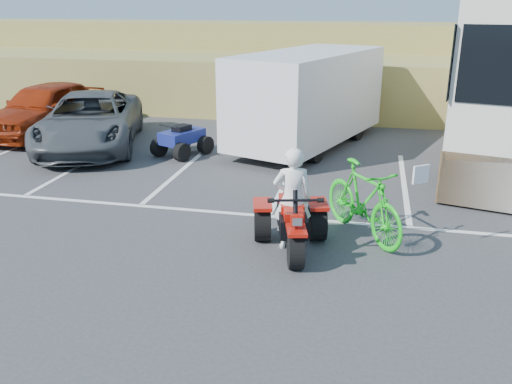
% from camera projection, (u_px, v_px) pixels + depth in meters
% --- Properties ---
extents(ground, '(100.00, 100.00, 0.00)m').
position_uv_depth(ground, '(239.00, 273.00, 8.44)').
color(ground, '#363638').
rests_on(ground, ground).
extents(parking_stripes, '(28.00, 5.16, 0.01)m').
position_uv_depth(parking_stripes, '(321.00, 192.00, 12.01)').
color(parking_stripes, white).
rests_on(parking_stripes, ground).
extents(grass_embankment, '(40.00, 8.50, 3.10)m').
position_uv_depth(grass_embankment, '(329.00, 67.00, 22.23)').
color(grass_embankment, olive).
rests_on(grass_embankment, ground).
extents(red_trike_atv, '(1.66, 1.98, 1.12)m').
position_uv_depth(red_trike_atv, '(292.00, 251.00, 9.18)').
color(red_trike_atv, '#A81309').
rests_on(red_trike_atv, ground).
extents(rider, '(0.73, 0.57, 1.78)m').
position_uv_depth(rider, '(292.00, 199.00, 9.02)').
color(rider, white).
rests_on(rider, ground).
extents(green_dirt_bike, '(1.84, 2.18, 1.35)m').
position_uv_depth(green_dirt_bike, '(363.00, 201.00, 9.55)').
color(green_dirt_bike, '#14BF19').
rests_on(green_dirt_bike, ground).
extents(grey_pickup, '(4.20, 6.06, 1.54)m').
position_uv_depth(grey_pickup, '(90.00, 121.00, 15.46)').
color(grey_pickup, '#43464A').
rests_on(grey_pickup, ground).
extents(red_car, '(2.37, 4.97, 1.64)m').
position_uv_depth(red_car, '(46.00, 108.00, 17.00)').
color(red_car, maroon).
rests_on(red_car, ground).
extents(cargo_trailer, '(4.07, 6.17, 2.68)m').
position_uv_depth(cargo_trailer, '(308.00, 96.00, 15.36)').
color(cargo_trailer, silver).
rests_on(cargo_trailer, ground).
extents(quad_atv_blue, '(1.54, 1.72, 0.92)m').
position_uv_depth(quad_atv_blue, '(183.00, 155.00, 14.91)').
color(quad_atv_blue, navy).
rests_on(quad_atv_blue, ground).
extents(quad_atv_green, '(1.47, 1.75, 0.99)m').
position_uv_depth(quad_atv_green, '(285.00, 144.00, 15.99)').
color(quad_atv_green, '#155F1B').
rests_on(quad_atv_green, ground).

